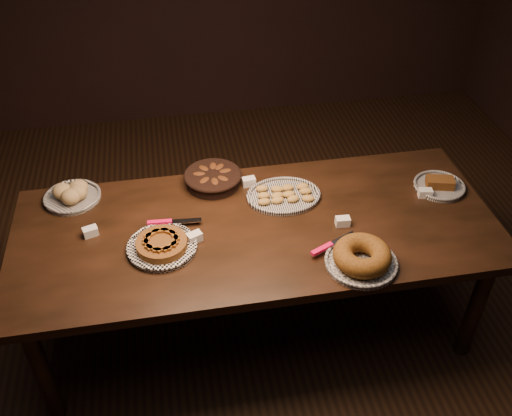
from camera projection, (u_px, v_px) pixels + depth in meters
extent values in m
plane|color=black|center=(257.00, 324.00, 3.30)|extent=(5.00, 5.00, 0.00)
cube|color=black|center=(257.00, 229.00, 2.84)|extent=(2.40, 1.00, 0.05)
cylinder|color=black|center=(42.00, 370.00, 2.64)|extent=(0.08, 0.08, 0.70)
cylinder|color=black|center=(476.00, 307.00, 2.93)|extent=(0.08, 0.08, 0.70)
cylinder|color=black|center=(57.00, 258.00, 3.22)|extent=(0.08, 0.08, 0.70)
cylinder|color=black|center=(418.00, 215.00, 3.52)|extent=(0.08, 0.08, 0.70)
torus|color=white|center=(162.00, 246.00, 2.68)|extent=(0.33, 0.33, 0.02)
cylinder|color=#442A0D|center=(162.00, 244.00, 2.67)|extent=(0.31, 0.31, 0.04)
cube|color=#592D0F|center=(174.00, 235.00, 2.68)|extent=(0.05, 0.09, 0.01)
cube|color=#592D0F|center=(169.00, 231.00, 2.70)|extent=(0.08, 0.07, 0.01)
cube|color=#592D0F|center=(160.00, 231.00, 2.71)|extent=(0.08, 0.03, 0.01)
cube|color=#592D0F|center=(152.00, 234.00, 2.69)|extent=(0.08, 0.07, 0.01)
cube|color=#592D0F|center=(147.00, 239.00, 2.66)|extent=(0.05, 0.09, 0.01)
cube|color=#592D0F|center=(148.00, 244.00, 2.63)|extent=(0.05, 0.09, 0.01)
cube|color=#592D0F|center=(153.00, 249.00, 2.61)|extent=(0.08, 0.07, 0.01)
cube|color=#592D0F|center=(162.00, 249.00, 2.61)|extent=(0.08, 0.03, 0.01)
cube|color=#592D0F|center=(170.00, 246.00, 2.62)|extent=(0.08, 0.07, 0.01)
cube|color=#592D0F|center=(175.00, 241.00, 2.65)|extent=(0.05, 0.09, 0.01)
cube|color=#FA0C51|center=(160.00, 222.00, 2.80)|extent=(0.12, 0.03, 0.02)
cube|color=silver|center=(186.00, 221.00, 2.81)|extent=(0.15, 0.04, 0.00)
torus|color=black|center=(284.00, 195.00, 2.99)|extent=(0.31, 0.31, 0.02)
ellipsoid|color=olive|center=(264.00, 202.00, 2.93)|extent=(0.07, 0.04, 0.03)
ellipsoid|color=olive|center=(278.00, 200.00, 2.94)|extent=(0.07, 0.05, 0.03)
ellipsoid|color=olive|center=(293.00, 199.00, 2.95)|extent=(0.08, 0.06, 0.03)
ellipsoid|color=olive|center=(308.00, 198.00, 2.95)|extent=(0.07, 0.05, 0.03)
ellipsoid|color=olive|center=(264.00, 195.00, 2.97)|extent=(0.07, 0.05, 0.03)
ellipsoid|color=olive|center=(277.00, 195.00, 2.97)|extent=(0.07, 0.05, 0.03)
ellipsoid|color=olive|center=(289.00, 194.00, 2.98)|extent=(0.07, 0.05, 0.03)
ellipsoid|color=olive|center=(306.00, 191.00, 3.00)|extent=(0.07, 0.05, 0.03)
ellipsoid|color=olive|center=(262.00, 188.00, 3.02)|extent=(0.07, 0.05, 0.03)
ellipsoid|color=olive|center=(277.00, 189.00, 3.01)|extent=(0.07, 0.06, 0.03)
ellipsoid|color=olive|center=(288.00, 188.00, 3.02)|extent=(0.07, 0.05, 0.03)
ellipsoid|color=olive|center=(302.00, 186.00, 3.03)|extent=(0.07, 0.05, 0.03)
torus|color=black|center=(361.00, 261.00, 2.60)|extent=(0.34, 0.34, 0.02)
torus|color=brown|center=(362.00, 255.00, 2.57)|extent=(0.30, 0.30, 0.09)
cube|color=#FA0C51|center=(322.00, 249.00, 2.65)|extent=(0.12, 0.07, 0.02)
cube|color=silver|center=(343.00, 239.00, 2.71)|extent=(0.15, 0.09, 0.00)
cylinder|color=black|center=(213.00, 179.00, 3.07)|extent=(0.33, 0.33, 0.07)
torus|color=black|center=(213.00, 175.00, 3.06)|extent=(0.31, 0.31, 0.02)
ellipsoid|color=black|center=(225.00, 173.00, 3.08)|extent=(0.10, 0.07, 0.04)
ellipsoid|color=black|center=(220.00, 169.00, 3.11)|extent=(0.10, 0.10, 0.04)
ellipsoid|color=black|center=(213.00, 168.00, 3.11)|extent=(0.06, 0.10, 0.04)
ellipsoid|color=black|center=(204.00, 170.00, 3.10)|extent=(0.10, 0.11, 0.04)
ellipsoid|color=black|center=(199.00, 176.00, 3.06)|extent=(0.10, 0.07, 0.04)
ellipsoid|color=black|center=(205.00, 182.00, 3.01)|extent=(0.10, 0.10, 0.04)
ellipsoid|color=black|center=(215.00, 183.00, 3.00)|extent=(0.06, 0.09, 0.04)
ellipsoid|color=black|center=(223.00, 180.00, 3.03)|extent=(0.10, 0.10, 0.04)
torus|color=white|center=(72.00, 196.00, 2.98)|extent=(0.30, 0.30, 0.02)
ellipsoid|color=#9E8449|center=(62.00, 191.00, 2.96)|extent=(0.10, 0.10, 0.08)
ellipsoid|color=#9E8449|center=(79.00, 188.00, 2.98)|extent=(0.10, 0.10, 0.08)
ellipsoid|color=#9E8449|center=(71.00, 197.00, 2.92)|extent=(0.10, 0.10, 0.08)
ellipsoid|color=#9E8449|center=(77.00, 193.00, 2.95)|extent=(0.10, 0.10, 0.08)
torus|color=black|center=(439.00, 185.00, 3.05)|extent=(0.27, 0.27, 0.02)
cube|color=#442A0D|center=(440.00, 182.00, 3.04)|extent=(0.16, 0.12, 0.05)
cube|color=white|center=(195.00, 237.00, 2.72)|extent=(0.08, 0.07, 0.04)
cube|color=white|center=(249.00, 182.00, 3.08)|extent=(0.07, 0.05, 0.04)
cube|color=white|center=(343.00, 221.00, 2.82)|extent=(0.07, 0.05, 0.04)
cube|color=white|center=(90.00, 232.00, 2.76)|extent=(0.08, 0.06, 0.04)
cube|color=white|center=(425.00, 193.00, 3.00)|extent=(0.08, 0.06, 0.04)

